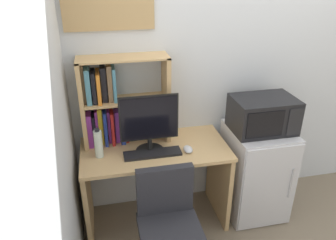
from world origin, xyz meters
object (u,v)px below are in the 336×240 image
object	(u,v)px
hutch_bookshelf	(112,103)
keyboard	(153,154)
mini_fridge	(255,171)
water_bottle	(98,144)
microwave	(263,114)
monitor	(149,123)
desk_chair	(169,236)
computer_mouse	(188,149)

from	to	relation	value
hutch_bookshelf	keyboard	distance (m)	0.51
keyboard	hutch_bookshelf	bearing A→B (deg)	132.70
hutch_bookshelf	mini_fridge	bearing A→B (deg)	-10.19
water_bottle	microwave	world-z (taller)	microwave
monitor	desk_chair	world-z (taller)	monitor
desk_chair	microwave	bearing A→B (deg)	31.62
water_bottle	microwave	xyz separation A→B (m)	(1.32, 0.01, 0.10)
mini_fridge	microwave	xyz separation A→B (m)	(0.00, 0.00, 0.55)
hutch_bookshelf	monitor	world-z (taller)	hutch_bookshelf
computer_mouse	mini_fridge	size ratio (longest dim) A/B	0.13
keyboard	water_bottle	size ratio (longest dim) A/B	1.85
keyboard	desk_chair	size ratio (longest dim) A/B	0.52
computer_mouse	microwave	size ratio (longest dim) A/B	0.22
monitor	hutch_bookshelf	bearing A→B (deg)	137.44
computer_mouse	desk_chair	world-z (taller)	desk_chair
keyboard	microwave	distance (m)	0.95
monitor	microwave	xyz separation A→B (m)	(0.94, 0.02, -0.04)
desk_chair	monitor	bearing A→B (deg)	93.78
microwave	desk_chair	xyz separation A→B (m)	(-0.90, -0.56, -0.58)
monitor	keyboard	world-z (taller)	monitor
microwave	monitor	bearing A→B (deg)	-178.73
hutch_bookshelf	microwave	world-z (taller)	hutch_bookshelf
monitor	water_bottle	xyz separation A→B (m)	(-0.38, 0.01, -0.14)
hutch_bookshelf	keyboard	size ratio (longest dim) A/B	1.59
water_bottle	desk_chair	xyz separation A→B (m)	(0.42, -0.54, -0.47)
computer_mouse	desk_chair	distance (m)	0.66
computer_mouse	mini_fridge	world-z (taller)	mini_fridge
microwave	desk_chair	world-z (taller)	microwave
monitor	computer_mouse	size ratio (longest dim) A/B	4.28
hutch_bookshelf	desk_chair	world-z (taller)	hutch_bookshelf
monitor	keyboard	bearing A→B (deg)	-78.04
microwave	computer_mouse	bearing A→B (deg)	-172.54
microwave	keyboard	bearing A→B (deg)	-175.37
water_bottle	mini_fridge	size ratio (longest dim) A/B	0.29
water_bottle	monitor	bearing A→B (deg)	-1.03
keyboard	water_bottle	xyz separation A→B (m)	(-0.40, 0.06, 0.10)
monitor	keyboard	distance (m)	0.25
monitor	keyboard	size ratio (longest dim) A/B	1.06
hutch_bookshelf	desk_chair	bearing A→B (deg)	-69.43
hutch_bookshelf	monitor	bearing A→B (deg)	-42.56
monitor	desk_chair	bearing A→B (deg)	-86.22
hutch_bookshelf	microwave	distance (m)	1.22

